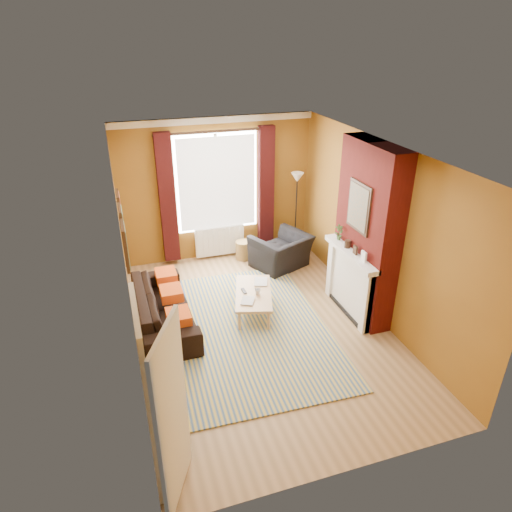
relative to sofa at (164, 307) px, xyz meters
name	(u,v)px	position (x,y,z in m)	size (l,w,h in m)	color
ground	(261,328)	(1.42, -0.59, -0.30)	(5.50, 5.50, 0.00)	olive
room_walls	(294,236)	(2.05, -0.31, 1.08)	(3.82, 5.54, 2.83)	brown
striped_rug	(242,330)	(1.12, -0.55, -0.29)	(2.72, 3.69, 0.02)	#325489
sofa	(164,307)	(0.00, 0.00, 0.00)	(2.08, 0.81, 0.61)	black
armchair	(281,251)	(2.45, 1.25, 0.03)	(1.02, 0.89, 0.66)	black
coffee_table	(253,294)	(1.45, -0.12, 0.04)	(0.88, 1.26, 0.38)	tan
wicker_stool	(243,250)	(1.84, 1.81, -0.11)	(0.37, 0.37, 0.38)	olive
floor_lamp	(297,190)	(2.97, 1.81, 1.04)	(0.29, 0.29, 1.70)	black
book_a	(242,300)	(1.19, -0.32, 0.09)	(0.20, 0.26, 0.02)	#999999
book_b	(254,282)	(1.56, 0.18, 0.09)	(0.22, 0.29, 0.02)	#999999
mug	(258,292)	(1.49, -0.20, 0.12)	(0.10, 0.10, 0.09)	#999999
tv_remote	(244,291)	(1.30, -0.05, 0.09)	(0.05, 0.17, 0.02)	#262629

